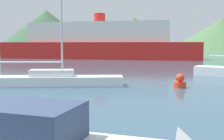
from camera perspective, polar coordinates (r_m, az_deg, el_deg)
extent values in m
cube|color=#334260|center=(6.14, -19.78, -9.74)|extent=(2.87, 1.59, 0.75)
cube|color=white|center=(17.86, -12.11, -2.22)|extent=(8.69, 4.67, 0.60)
cube|color=white|center=(17.80, -12.14, -0.60)|extent=(2.82, 1.93, 0.42)
cylinder|color=#BCBCC1|center=(17.65, -10.20, 9.42)|extent=(0.12, 0.12, 6.59)
cylinder|color=#BCBCC1|center=(18.02, -16.33, 1.58)|extent=(3.70, 1.60, 0.10)
cube|color=red|center=(49.87, -2.51, 4.01)|extent=(35.19, 12.48, 2.86)
cube|color=silver|center=(49.90, -2.52, 7.62)|extent=(24.79, 9.90, 3.43)
cylinder|color=red|center=(50.06, -2.53, 10.50)|extent=(1.96, 1.96, 1.60)
cylinder|color=red|center=(17.31, 13.62, -2.94)|extent=(0.73, 0.73, 0.33)
sphere|color=red|center=(17.26, 13.66, -1.56)|extent=(0.51, 0.51, 0.51)
cone|color=#38563D|center=(117.19, -13.15, 7.87)|extent=(42.19, 42.19, 15.98)
cone|color=#4C6647|center=(105.78, 4.36, 7.32)|extent=(31.26, 31.26, 12.44)
cone|color=#476B42|center=(98.38, 21.30, 6.61)|extent=(35.05, 35.05, 10.72)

